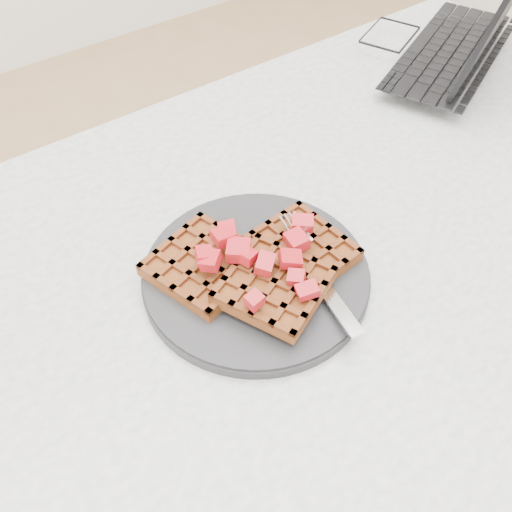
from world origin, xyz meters
The scene contains 7 objects.
ground centered at (0.00, 0.00, 0.00)m, with size 4.00×4.00×0.00m, color tan.
table centered at (0.00, 0.00, 0.64)m, with size 1.20×0.80×0.75m.
plate centered at (-0.11, 0.03, 0.76)m, with size 0.26×0.26×0.02m, color black.
waffles centered at (-0.11, 0.02, 0.78)m, with size 0.22×0.21×0.03m.
strawberry_pile centered at (-0.11, 0.03, 0.80)m, with size 0.15×0.15×0.02m, color maroon, non-canonical shape.
fork centered at (-0.06, -0.01, 0.77)m, with size 0.02×0.18×0.02m, color silver, non-canonical shape.
laptop centered at (0.41, 0.24, 0.79)m, with size 0.39×0.35×0.23m.
Camera 1 is at (-0.35, -0.30, 1.25)m, focal length 40.00 mm.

